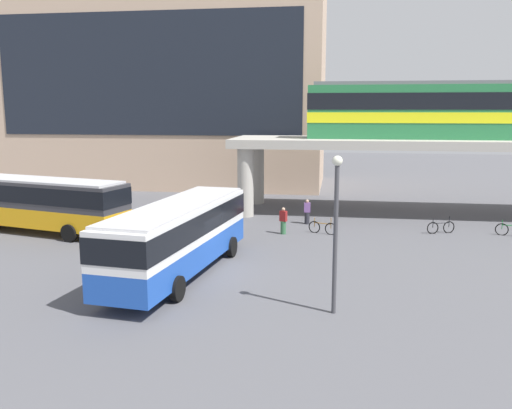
{
  "coord_description": "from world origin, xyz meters",
  "views": [
    {
      "loc": [
        5.79,
        -23.16,
        7.22
      ],
      "look_at": [
        1.5,
        5.08,
        2.2
      ],
      "focal_mm": 37.88,
      "sensor_mm": 36.0,
      "label": 1
    }
  ],
  "objects": [
    {
      "name": "bus_main",
      "position": [
        -0.99,
        -0.92,
        1.99
      ],
      "size": [
        3.89,
        11.27,
        3.22
      ],
      "color": "#1E4CB2",
      "rests_on": "ground_plane"
    },
    {
      "name": "pedestrian_by_bike_rack",
      "position": [
        3.94,
        10.83,
        0.74
      ],
      "size": [
        0.42,
        0.32,
        1.58
      ],
      "color": "#26262D",
      "rests_on": "ground_plane"
    },
    {
      "name": "station_building",
      "position": [
        -10.73,
        28.95,
        9.33
      ],
      "size": [
        30.03,
        12.77,
        18.66
      ],
      "color": "tan",
      "rests_on": "ground_plane"
    },
    {
      "name": "bicycle_brown",
      "position": [
        5.01,
        8.19,
        0.36
      ],
      "size": [
        1.69,
        0.71,
        1.04
      ],
      "color": "black",
      "rests_on": "ground_plane"
    },
    {
      "name": "ground_plane",
      "position": [
        0.0,
        10.0,
        0.0
      ],
      "size": [
        120.0,
        120.0,
        0.0
      ],
      "primitive_type": "plane",
      "color": "#515156"
    },
    {
      "name": "bicycle_green",
      "position": [
        15.87,
        9.22,
        0.36
      ],
      "size": [
        1.74,
        0.52,
        1.04
      ],
      "color": "black",
      "rests_on": "ground_plane"
    },
    {
      "name": "lamp_post",
      "position": [
        5.78,
        -4.47,
        3.39
      ],
      "size": [
        0.36,
        0.36,
        5.68
      ],
      "color": "#3F3F44",
      "rests_on": "ground_plane"
    },
    {
      "name": "pedestrian_near_building",
      "position": [
        2.72,
        7.77,
        0.74
      ],
      "size": [
        0.47,
        0.39,
        1.59
      ],
      "color": "#33663F",
      "rests_on": "ground_plane"
    },
    {
      "name": "bus_secondary",
      "position": [
        -11.48,
        6.0,
        1.99
      ],
      "size": [
        11.33,
        5.15,
        3.22
      ],
      "color": "orange",
      "rests_on": "ground_plane"
    },
    {
      "name": "elevated_platform",
      "position": [
        13.36,
        15.38,
        4.55
      ],
      "size": [
        29.89,
        6.86,
        5.26
      ],
      "color": "#ADA89E",
      "rests_on": "ground_plane"
    },
    {
      "name": "train",
      "position": [
        13.24,
        15.38,
        7.23
      ],
      "size": [
        19.18,
        2.96,
        3.84
      ],
      "color": "#26723F",
      "rests_on": "elevated_platform"
    },
    {
      "name": "bicycle_black",
      "position": [
        11.94,
        9.34,
        0.36
      ],
      "size": [
        1.7,
        0.68,
        1.04
      ],
      "color": "black",
      "rests_on": "ground_plane"
    }
  ]
}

